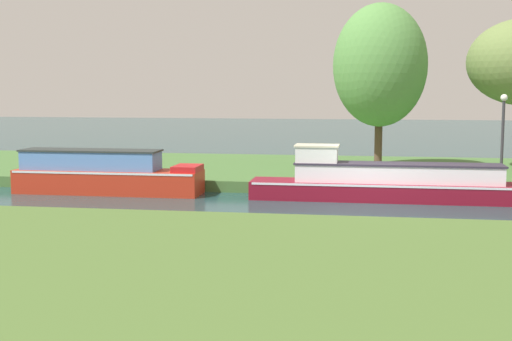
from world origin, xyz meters
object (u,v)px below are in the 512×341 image
Objects in this scene: mooring_post_near at (348,174)px; willow_tree_left at (380,65)px; red_narrowboat at (105,174)px; maroon_barge at (404,184)px; lamp_post at (503,128)px.

willow_tree_left is at bearing 76.55° from mooring_post_near.
willow_tree_left reaches higher than red_narrowboat.
willow_tree_left is at bearing 30.90° from red_narrowboat.
red_narrowboat is 11.47× the size of mooring_post_near.
maroon_barge is 1.62× the size of willow_tree_left.
maroon_barge is at bearing -82.08° from willow_tree_left.
lamp_post is at bearing 27.17° from maroon_barge.
mooring_post_near is (8.39, 1.14, 0.01)m from red_narrowboat.
lamp_post reaches higher than red_narrowboat.
maroon_barge reaches higher than red_narrowboat.
lamp_post is (13.58, 1.70, 1.64)m from red_narrowboat.
lamp_post reaches higher than maroon_barge.
mooring_post_near is at bearing 7.73° from red_narrowboat.
maroon_barge is 6.98m from willow_tree_left.
lamp_post is (4.10, -3.97, -2.24)m from willow_tree_left.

